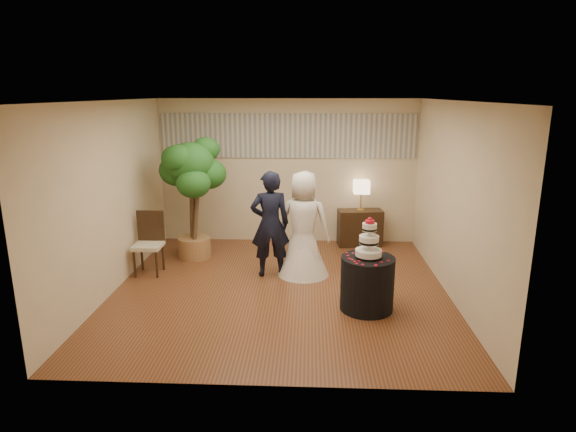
{
  "coord_description": "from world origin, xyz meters",
  "views": [
    {
      "loc": [
        0.43,
        -6.81,
        2.92
      ],
      "look_at": [
        0.1,
        0.4,
        1.05
      ],
      "focal_mm": 30.0,
      "sensor_mm": 36.0,
      "label": 1
    }
  ],
  "objects_px": {
    "bride": "(304,224)",
    "wedding_cake": "(369,238)",
    "console": "(360,228)",
    "table_lamp": "(361,196)",
    "groom": "(270,224)",
    "cake_table": "(367,283)",
    "ficus_tree": "(192,198)",
    "side_chair": "(148,244)"
  },
  "relations": [
    {
      "from": "wedding_cake",
      "to": "side_chair",
      "type": "relative_size",
      "value": 0.55
    },
    {
      "from": "table_lamp",
      "to": "wedding_cake",
      "type": "bearing_deg",
      "value": -93.73
    },
    {
      "from": "console",
      "to": "bride",
      "type": "bearing_deg",
      "value": -130.54
    },
    {
      "from": "groom",
      "to": "bride",
      "type": "height_order",
      "value": "groom"
    },
    {
      "from": "groom",
      "to": "ficus_tree",
      "type": "relative_size",
      "value": 0.79
    },
    {
      "from": "cake_table",
      "to": "console",
      "type": "xyz_separation_m",
      "value": [
        0.19,
        2.88,
        -0.02
      ]
    },
    {
      "from": "ficus_tree",
      "to": "console",
      "type": "bearing_deg",
      "value": 15.65
    },
    {
      "from": "bride",
      "to": "wedding_cake",
      "type": "relative_size",
      "value": 3.06
    },
    {
      "from": "groom",
      "to": "console",
      "type": "distance_m",
      "value": 2.37
    },
    {
      "from": "bride",
      "to": "table_lamp",
      "type": "relative_size",
      "value": 2.97
    },
    {
      "from": "groom",
      "to": "side_chair",
      "type": "distance_m",
      "value": 2.03
    },
    {
      "from": "bride",
      "to": "table_lamp",
      "type": "xyz_separation_m",
      "value": [
        1.08,
        1.61,
        0.13
      ]
    },
    {
      "from": "wedding_cake",
      "to": "cake_table",
      "type": "bearing_deg",
      "value": 0.0
    },
    {
      "from": "groom",
      "to": "table_lamp",
      "type": "relative_size",
      "value": 2.98
    },
    {
      "from": "bride",
      "to": "wedding_cake",
      "type": "height_order",
      "value": "bride"
    },
    {
      "from": "bride",
      "to": "console",
      "type": "xyz_separation_m",
      "value": [
        1.08,
        1.61,
        -0.51
      ]
    },
    {
      "from": "bride",
      "to": "cake_table",
      "type": "bearing_deg",
      "value": 136.76
    },
    {
      "from": "groom",
      "to": "cake_table",
      "type": "xyz_separation_m",
      "value": [
        1.43,
        -1.22,
        -0.49
      ]
    },
    {
      "from": "groom",
      "to": "table_lamp",
      "type": "distance_m",
      "value": 2.32
    },
    {
      "from": "wedding_cake",
      "to": "table_lamp",
      "type": "height_order",
      "value": "wedding_cake"
    },
    {
      "from": "bride",
      "to": "side_chair",
      "type": "bearing_deg",
      "value": 13.74
    },
    {
      "from": "bride",
      "to": "cake_table",
      "type": "relative_size",
      "value": 2.29
    },
    {
      "from": "groom",
      "to": "side_chair",
      "type": "height_order",
      "value": "groom"
    },
    {
      "from": "console",
      "to": "table_lamp",
      "type": "height_order",
      "value": "table_lamp"
    },
    {
      "from": "console",
      "to": "table_lamp",
      "type": "distance_m",
      "value": 0.64
    },
    {
      "from": "bride",
      "to": "wedding_cake",
      "type": "xyz_separation_m",
      "value": [
        0.89,
        -1.27,
        0.17
      ]
    },
    {
      "from": "console",
      "to": "table_lamp",
      "type": "bearing_deg",
      "value": 0.0
    },
    {
      "from": "bride",
      "to": "table_lamp",
      "type": "height_order",
      "value": "bride"
    },
    {
      "from": "wedding_cake",
      "to": "console",
      "type": "bearing_deg",
      "value": 86.27
    },
    {
      "from": "cake_table",
      "to": "ficus_tree",
      "type": "distance_m",
      "value": 3.59
    },
    {
      "from": "wedding_cake",
      "to": "groom",
      "type": "bearing_deg",
      "value": 139.48
    },
    {
      "from": "cake_table",
      "to": "console",
      "type": "distance_m",
      "value": 2.89
    },
    {
      "from": "groom",
      "to": "wedding_cake",
      "type": "height_order",
      "value": "groom"
    },
    {
      "from": "side_chair",
      "to": "groom",
      "type": "bearing_deg",
      "value": 0.61
    },
    {
      "from": "table_lamp",
      "to": "side_chair",
      "type": "height_order",
      "value": "table_lamp"
    },
    {
      "from": "ficus_tree",
      "to": "groom",
      "type": "bearing_deg",
      "value": -29.01
    },
    {
      "from": "wedding_cake",
      "to": "console",
      "type": "relative_size",
      "value": 0.67
    },
    {
      "from": "bride",
      "to": "cake_table",
      "type": "height_order",
      "value": "bride"
    },
    {
      "from": "ficus_tree",
      "to": "side_chair",
      "type": "xyz_separation_m",
      "value": [
        -0.55,
        -0.84,
        -0.59
      ]
    },
    {
      "from": "groom",
      "to": "side_chair",
      "type": "relative_size",
      "value": 1.69
    },
    {
      "from": "cake_table",
      "to": "bride",
      "type": "bearing_deg",
      "value": 125.0
    },
    {
      "from": "wedding_cake",
      "to": "ficus_tree",
      "type": "height_order",
      "value": "ficus_tree"
    }
  ]
}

